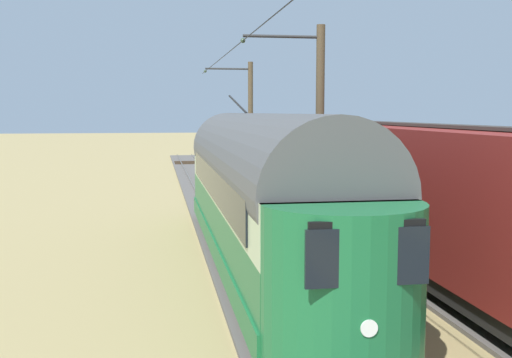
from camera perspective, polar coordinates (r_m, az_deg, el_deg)
ground_plane at (r=22.75m, az=9.64°, el=-4.87°), size 220.00×220.00×0.00m
track_streetcar_siding at (r=24.82m, az=19.32°, el=-4.08°), size 2.80×80.00×0.18m
track_adjacent_siding at (r=23.03m, az=9.39°, el=-4.59°), size 2.80×80.00×0.18m
track_third_siding at (r=22.02m, az=-1.83°, el=-5.01°), size 2.80×80.00×0.18m
vintage_streetcar at (r=16.92m, az=0.28°, el=-0.83°), size 2.65×17.88×4.80m
coach_adjacent at (r=17.20m, az=15.88°, el=-1.28°), size 2.96×14.25×3.85m
catenary_pole_foreground at (r=34.99m, az=-0.63°, el=5.21°), size 2.76×0.28×7.14m
catenary_pole_mid_near at (r=20.34m, az=5.72°, el=4.46°), size 2.76×0.28×7.14m
overhead_wire_run at (r=20.65m, az=-1.33°, el=12.50°), size 2.55×33.90×0.18m
switch_stand at (r=37.37m, az=11.16°, el=0.51°), size 0.50×0.30×1.24m
track_end_bumper at (r=34.75m, az=2.91°, el=-0.30°), size 1.80×0.60×0.80m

